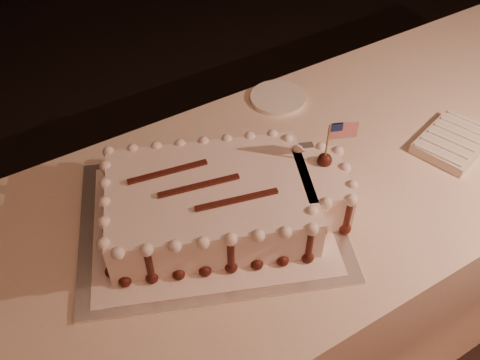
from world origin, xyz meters
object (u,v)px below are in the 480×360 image
cake_board (211,219)px  napkin_stack (453,142)px  side_plate (278,98)px  sheet_cake (224,201)px  banquet_table (297,263)px

cake_board → napkin_stack: bearing=13.3°
cake_board → side_plate: 0.50m
cake_board → side_plate: side_plate is taller
sheet_cake → side_plate: (0.37, 0.32, -0.06)m
side_plate → napkin_stack: bearing=-55.4°
banquet_table → napkin_stack: size_ratio=10.13×
sheet_cake → side_plate: sheet_cake is taller
sheet_cake → napkin_stack: (0.65, -0.10, -0.05)m
cake_board → napkin_stack: 0.69m
cake_board → sheet_cake: bearing=0.1°
cake_board → side_plate: bearing=59.9°
banquet_table → cake_board: 0.47m
banquet_table → cake_board: bearing=179.6°
sheet_cake → cake_board: bearing=157.8°
sheet_cake → side_plate: bearing=40.8°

